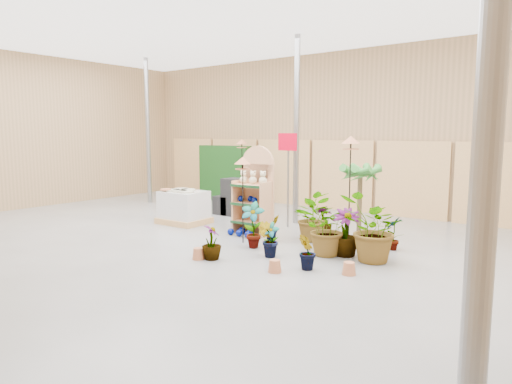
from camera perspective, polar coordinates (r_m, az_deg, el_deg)
room at (r=9.03m, az=-3.82°, el=7.43°), size 15.20×12.10×4.70m
display_shelf at (r=10.04m, az=-0.06°, el=-0.19°), size 0.84×0.57×1.93m
teddy_bears at (r=9.92m, az=-0.29°, el=1.70°), size 0.71×0.18×0.30m
gazing_balls_shelf at (r=9.97m, az=-0.44°, el=-0.94°), size 0.71×0.24×0.13m
gazing_balls_floor at (r=9.88m, az=-1.77°, el=-5.07°), size 0.63×0.39×0.15m
pallet_stack at (r=11.31m, az=-9.01°, el=-1.88°), size 1.16×0.99×0.83m
charcoal_planters at (r=12.34m, az=-3.19°, el=-0.96°), size 0.80×0.50×1.00m
trellis_stock at (r=14.82m, az=-3.91°, el=2.32°), size 2.00×0.30×1.80m
offer_sign at (r=10.64m, az=4.00°, el=3.95°), size 0.50×0.08×2.20m
bird_table_front at (r=9.04m, az=-1.67°, el=3.59°), size 0.34×0.34×1.73m
bird_table_right at (r=8.54m, az=11.76°, el=5.87°), size 0.34×0.34×2.15m
bird_table_back at (r=13.13m, az=-1.78°, el=6.00°), size 0.34×0.34×2.03m
palm at (r=9.79m, az=12.92°, el=2.54°), size 0.70×0.70×1.66m
potted_plant_0 at (r=8.79m, az=-0.42°, el=-4.15°), size 0.55×0.45×0.90m
potted_plant_1 at (r=8.17m, az=1.53°, el=-5.98°), size 0.44×0.42×0.63m
potted_plant_2 at (r=8.31m, az=8.52°, el=-4.51°), size 1.18×1.14×1.01m
potted_plant_3 at (r=8.38m, az=11.11°, el=-4.98°), size 0.66×0.66×0.86m
potted_plant_4 at (r=9.04m, az=16.86°, el=-4.93°), size 0.33×0.40×0.65m
potted_plant_5 at (r=9.34m, az=2.09°, el=-4.53°), size 0.33×0.37×0.56m
potted_plant_6 at (r=9.43m, az=6.78°, el=-3.15°), size 1.16×1.13×0.98m
potted_plant_7 at (r=8.06m, az=-5.57°, el=-6.28°), size 0.49×0.49×0.61m
potted_plant_8 at (r=8.22m, az=1.83°, el=-5.94°), size 0.38×0.31×0.62m
potted_plant_9 at (r=7.45m, az=6.45°, el=-7.46°), size 0.41×0.43×0.61m
potted_plant_10 at (r=8.02m, az=14.38°, el=-4.51°), size 1.20×1.29×1.17m
potted_plant_11 at (r=9.86m, az=8.43°, el=-3.68°), size 0.47×0.47×0.65m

